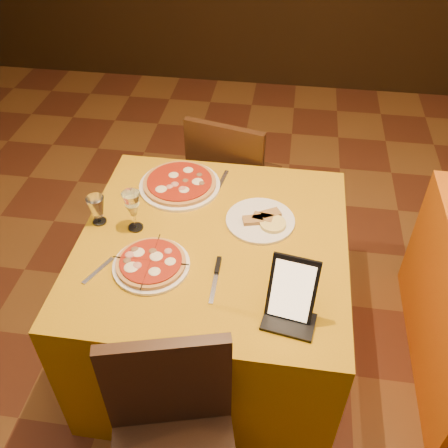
# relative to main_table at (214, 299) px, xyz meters

# --- Properties ---
(main_table) EXTENTS (1.10, 1.10, 0.75)m
(main_table) POSITION_rel_main_table_xyz_m (0.00, 0.00, 0.00)
(main_table) COLOR #BC860C
(main_table) RESTS_ON floor
(chair_main_far) EXTENTS (0.53, 0.53, 0.91)m
(chair_main_far) POSITION_rel_main_table_xyz_m (0.00, 0.82, 0.08)
(chair_main_far) COLOR black
(chair_main_far) RESTS_ON floor
(pizza_near) EXTENTS (0.30, 0.30, 0.03)m
(pizza_near) POSITION_rel_main_table_xyz_m (-0.21, -0.19, 0.39)
(pizza_near) COLOR white
(pizza_near) RESTS_ON main_table
(pizza_far) EXTENTS (0.38, 0.38, 0.03)m
(pizza_far) POSITION_rel_main_table_xyz_m (-0.21, 0.33, 0.39)
(pizza_far) COLOR white
(pizza_far) RESTS_ON main_table
(cutlet_dish) EXTENTS (0.30, 0.30, 0.03)m
(cutlet_dish) POSITION_rel_main_table_xyz_m (0.18, 0.14, 0.39)
(cutlet_dish) COLOR white
(cutlet_dish) RESTS_ON main_table
(wine_glass) EXTENTS (0.11, 0.11, 0.19)m
(wine_glass) POSITION_rel_main_table_xyz_m (-0.33, 0.02, 0.47)
(wine_glass) COLOR #F0F48A
(wine_glass) RESTS_ON main_table
(water_glass) EXTENTS (0.07, 0.07, 0.13)m
(water_glass) POSITION_rel_main_table_xyz_m (-0.50, 0.04, 0.44)
(water_glass) COLOR silver
(water_glass) RESTS_ON main_table
(tablet) EXTENTS (0.18, 0.12, 0.23)m
(tablet) POSITION_rel_main_table_xyz_m (0.33, -0.33, 0.49)
(tablet) COLOR black
(tablet) RESTS_ON main_table
(knife) EXTENTS (0.02, 0.21, 0.01)m
(knife) POSITION_rel_main_table_xyz_m (0.05, -0.23, 0.38)
(knife) COLOR silver
(knife) RESTS_ON main_table
(fork_near) EXTENTS (0.09, 0.15, 0.01)m
(fork_near) POSITION_rel_main_table_xyz_m (-0.41, -0.24, 0.38)
(fork_near) COLOR silver
(fork_near) RESTS_ON main_table
(fork_far) EXTENTS (0.04, 0.17, 0.01)m
(fork_far) POSITION_rel_main_table_xyz_m (-0.02, 0.40, 0.38)
(fork_far) COLOR #B3B3BA
(fork_far) RESTS_ON main_table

